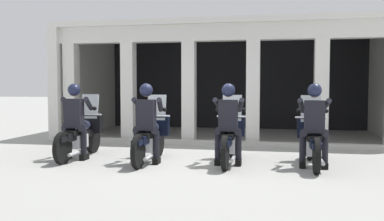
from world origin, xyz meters
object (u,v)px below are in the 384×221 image
motorcycle_far_left (81,134)px  motorcycle_center_left (151,137)px  police_officer_center_left (147,116)px  police_officer_far_right (314,118)px  police_officer_center_right (228,117)px  motorcycle_far_right (312,140)px  police_officer_far_left (75,115)px  motorcycle_center_right (230,138)px

motorcycle_far_left → motorcycle_center_left: same height
police_officer_center_left → police_officer_far_right: bearing=1.6°
motorcycle_center_left → police_officer_center_right: size_ratio=1.29×
motorcycle_far_left → motorcycle_far_right: size_ratio=1.00×
police_officer_far_left → police_officer_center_right: bearing=-4.3°
motorcycle_center_left → motorcycle_center_right: bearing=4.3°
police_officer_far_left → motorcycle_center_right: police_officer_far_left is taller
police_officer_far_left → motorcycle_center_left: police_officer_far_left is taller
motorcycle_far_left → police_officer_center_left: size_ratio=1.29×
police_officer_far_left → motorcycle_far_right: (4.80, 0.29, -0.44)m
police_officer_far_left → motorcycle_center_right: 3.24m
police_officer_far_left → police_officer_center_left: (1.60, -0.15, 0.00)m
motorcycle_center_right → police_officer_center_right: police_officer_center_right is taller
motorcycle_center_left → police_officer_far_right: (3.20, -0.13, 0.44)m
police_officer_center_right → motorcycle_far_right: (1.60, 0.28, -0.44)m
police_officer_far_left → police_officer_center_left: 1.61m
motorcycle_center_left → motorcycle_far_right: (3.20, 0.15, 0.00)m
motorcycle_far_right → police_officer_center_left: bearing=-176.3°
police_officer_center_left → police_officer_center_right: same height
motorcycle_far_left → motorcycle_far_right: (4.80, 0.01, 0.00)m
motorcycle_far_right → police_officer_far_left: bearing=179.3°
motorcycle_far_left → police_officer_center_left: (1.60, -0.43, 0.44)m
motorcycle_far_left → police_officer_center_left: police_officer_center_left is taller
police_officer_center_right → police_officer_center_left: bearing=179.7°
police_officer_far_left → police_officer_far_right: bearing=-4.3°
motorcycle_far_right → police_officer_far_right: 0.52m
motorcycle_center_right → police_officer_center_right: bearing=-96.0°
police_officer_far_left → police_officer_far_right: same height
motorcycle_far_left → motorcycle_center_left: size_ratio=1.00×
motorcycle_center_left → police_officer_center_right: 1.66m
police_officer_far_left → police_officer_center_right: (3.20, 0.01, 0.00)m
motorcycle_far_left → motorcycle_center_left: (1.60, -0.15, 0.00)m
motorcycle_center_left → motorcycle_center_right: 1.61m
motorcycle_center_left → motorcycle_far_right: size_ratio=1.00×
motorcycle_far_left → motorcycle_far_right: same height
police_officer_center_right → motorcycle_far_right: bearing=4.3°
motorcycle_center_left → motorcycle_far_right: same height
motorcycle_far_right → police_officer_far_right: police_officer_far_right is taller
motorcycle_center_right → police_officer_far_right: (1.60, -0.28, 0.44)m
police_officer_center_left → police_officer_far_right: same height
motorcycle_center_left → police_officer_far_right: size_ratio=1.29×
police_officer_far_left → motorcycle_far_right: size_ratio=0.78×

